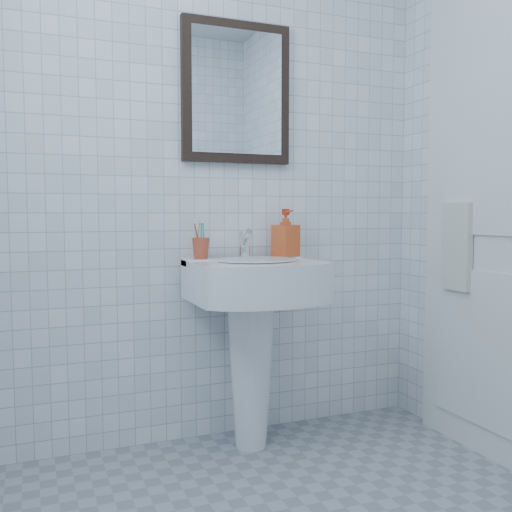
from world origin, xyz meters
name	(u,v)px	position (x,y,z in m)	size (l,w,h in m)	color
wall_back	(194,159)	(0.00, 1.20, 1.25)	(2.20, 0.02, 2.50)	white
washbasin	(253,322)	(0.19, 0.98, 0.55)	(0.54, 0.39, 0.83)	white
faucet	(245,246)	(0.19, 1.08, 0.87)	(0.05, 0.11, 0.13)	silver
toothbrush_cup	(201,248)	(0.00, 1.10, 0.86)	(0.08, 0.08, 0.09)	#BC4428
soap_dispenser	(286,233)	(0.40, 1.10, 0.92)	(0.10, 0.10, 0.21)	#DA4215
wall_mirror	(237,92)	(0.19, 1.18, 1.55)	(0.50, 0.04, 0.62)	black
bathroom_door	(495,217)	(1.08, 0.55, 1.00)	(0.04, 0.80, 2.00)	silver
towel_ring	(462,205)	(1.06, 0.72, 1.05)	(0.18, 0.18, 0.01)	silver
hand_towel	(457,247)	(1.04, 0.72, 0.87)	(0.03, 0.16, 0.38)	beige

